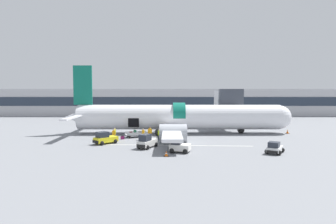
% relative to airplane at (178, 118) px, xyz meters
% --- Properties ---
extents(ground_plane, '(500.00, 500.00, 0.00)m').
position_rel_airplane_xyz_m(ground_plane, '(-0.38, -6.17, -2.59)').
color(ground_plane, slate).
extents(apron_marking_line, '(19.36, 1.35, 0.01)m').
position_rel_airplane_xyz_m(apron_marking_line, '(-0.26, -10.84, -2.59)').
color(apron_marking_line, silver).
rests_on(apron_marking_line, ground_plane).
extents(terminal_strip, '(96.44, 12.74, 7.43)m').
position_rel_airplane_xyz_m(terminal_strip, '(-0.38, 38.53, 1.12)').
color(terminal_strip, '#B2B2B7').
rests_on(terminal_strip, ground_plane).
extents(jet_bridge_stub, '(4.02, 9.72, 7.29)m').
position_rel_airplane_xyz_m(jet_bridge_stub, '(9.48, 5.92, 2.80)').
color(jet_bridge_stub, '#4C4C51').
rests_on(jet_bridge_stub, ground_plane).
extents(airplane, '(37.05, 33.96, 11.07)m').
position_rel_airplane_xyz_m(airplane, '(0.00, 0.00, 0.00)').
color(airplane, silver).
rests_on(airplane, ground_plane).
extents(baggage_tug_lead, '(2.70, 2.47, 1.69)m').
position_rel_airplane_xyz_m(baggage_tug_lead, '(-0.08, -15.08, -1.88)').
color(baggage_tug_lead, silver).
rests_on(baggage_tug_lead, ground_plane).
extents(baggage_tug_mid, '(2.55, 2.94, 1.34)m').
position_rel_airplane_xyz_m(baggage_tug_mid, '(10.54, -15.79, -2.02)').
color(baggage_tug_mid, white).
rests_on(baggage_tug_mid, ground_plane).
extents(baggage_tug_rear, '(3.17, 3.18, 1.64)m').
position_rel_airplane_xyz_m(baggage_tug_rear, '(-9.66, -9.73, -1.89)').
color(baggage_tug_rear, yellow).
rests_on(baggage_tug_rear, ground_plane).
extents(baggage_tug_spare, '(2.51, 3.39, 1.73)m').
position_rel_airplane_xyz_m(baggage_tug_spare, '(-3.93, -12.61, -1.86)').
color(baggage_tug_spare, silver).
rests_on(baggage_tug_spare, ground_plane).
extents(baggage_cart_loading, '(4.24, 2.71, 1.09)m').
position_rel_airplane_xyz_m(baggage_cart_loading, '(-6.05, -4.07, -2.15)').
color(baggage_cart_loading, '#B7BABF').
rests_on(baggage_cart_loading, ground_plane).
extents(ground_crew_loader_a, '(0.61, 0.43, 1.77)m').
position_rel_airplane_xyz_m(ground_crew_loader_a, '(-3.96, -5.87, -1.66)').
color(ground_crew_loader_a, '#1E2338').
rests_on(ground_crew_loader_a, ground_plane).
extents(ground_crew_loader_b, '(0.52, 0.52, 1.64)m').
position_rel_airplane_xyz_m(ground_crew_loader_b, '(-9.05, -5.88, -1.73)').
color(ground_crew_loader_b, '#2D2D33').
rests_on(ground_crew_loader_b, ground_plane).
extents(ground_crew_driver, '(0.52, 0.54, 1.67)m').
position_rel_airplane_xyz_m(ground_crew_driver, '(-4.85, -6.78, -1.72)').
color(ground_crew_driver, '#1E2338').
rests_on(ground_crew_driver, ground_plane).
extents(ground_crew_supervisor, '(0.55, 0.47, 1.60)m').
position_rel_airplane_xyz_m(ground_crew_supervisor, '(-9.00, -6.90, -1.75)').
color(ground_crew_supervisor, '#1E2338').
rests_on(ground_crew_supervisor, ground_plane).
extents(ground_crew_helper, '(0.45, 0.55, 1.59)m').
position_rel_airplane_xyz_m(ground_crew_helper, '(-2.58, -6.96, -1.76)').
color(ground_crew_helper, '#1E2338').
rests_on(ground_crew_helper, ground_plane).
extents(suitcase_on_tarmac_upright, '(0.55, 0.36, 0.57)m').
position_rel_airplane_xyz_m(suitcase_on_tarmac_upright, '(-7.90, -6.10, -2.36)').
color(suitcase_on_tarmac_upright, '#721951').
rests_on(suitcase_on_tarmac_upright, ground_plane).
extents(safety_cone_nose, '(0.60, 0.60, 0.65)m').
position_rel_airplane_xyz_m(safety_cone_nose, '(18.22, -0.20, -2.29)').
color(safety_cone_nose, black).
rests_on(safety_cone_nose, ground_plane).
extents(safety_cone_engine_left, '(0.56, 0.56, 0.60)m').
position_rel_airplane_xyz_m(safety_cone_engine_left, '(-1.52, -17.30, -2.31)').
color(safety_cone_engine_left, black).
rests_on(safety_cone_engine_left, ground_plane).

